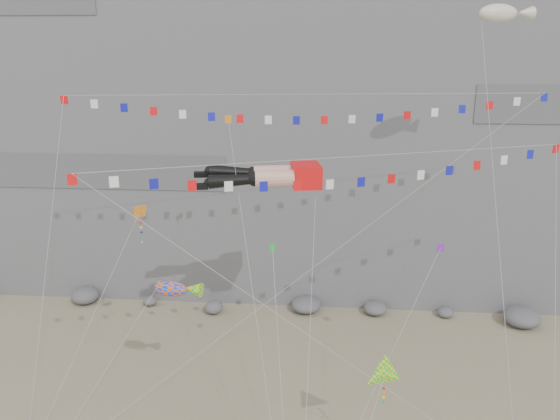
# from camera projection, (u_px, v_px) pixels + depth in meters

# --- Properties ---
(cliff) EXTENTS (80.00, 28.00, 50.00)m
(cliff) POSITION_uv_depth(u_px,v_px,m) (315.00, 20.00, 55.21)
(cliff) COLOR slate
(cliff) RESTS_ON ground
(talus_boulders) EXTENTS (60.00, 3.00, 1.20)m
(talus_boulders) POSITION_uv_depth(u_px,v_px,m) (306.00, 305.00, 47.75)
(talus_boulders) COLOR slate
(talus_boulders) RESTS_ON ground
(legs_kite) EXTENTS (8.08, 15.77, 20.43)m
(legs_kite) POSITION_uv_depth(u_px,v_px,m) (271.00, 176.00, 33.81)
(legs_kite) COLOR red
(legs_kite) RESTS_ON ground
(flag_banner_upper) EXTENTS (30.95, 16.18, 27.70)m
(flag_banner_upper) POSITION_uv_depth(u_px,v_px,m) (310.00, 95.00, 35.21)
(flag_banner_upper) COLOR red
(flag_banner_upper) RESTS_ON ground
(flag_banner_lower) EXTENTS (26.30, 11.67, 20.60)m
(flag_banner_lower) POSITION_uv_depth(u_px,v_px,m) (347.00, 157.00, 29.82)
(flag_banner_lower) COLOR red
(flag_banner_lower) RESTS_ON ground
(harlequin_kite) EXTENTS (5.51, 9.64, 15.96)m
(harlequin_kite) POSITION_uv_depth(u_px,v_px,m) (139.00, 213.00, 33.28)
(harlequin_kite) COLOR red
(harlequin_kite) RESTS_ON ground
(fish_windsock) EXTENTS (8.07, 6.39, 12.26)m
(fish_windsock) POSITION_uv_depth(u_px,v_px,m) (171.00, 289.00, 31.07)
(fish_windsock) COLOR #E55D0B
(fish_windsock) RESTS_ON ground
(delta_kite) EXTENTS (4.21, 7.36, 9.49)m
(delta_kite) POSITION_uv_depth(u_px,v_px,m) (385.00, 375.00, 28.04)
(delta_kite) COLOR yellow
(delta_kite) RESTS_ON ground
(blimp_windsock) EXTENTS (3.99, 14.28, 27.42)m
(blimp_windsock) POSITION_uv_depth(u_px,v_px,m) (498.00, 14.00, 33.48)
(blimp_windsock) COLOR beige
(blimp_windsock) RESTS_ON ground
(small_kite_a) EXTENTS (5.45, 14.56, 23.03)m
(small_kite_a) POSITION_uv_depth(u_px,v_px,m) (229.00, 126.00, 35.06)
(small_kite_a) COLOR orange
(small_kite_a) RESTS_ON ground
(small_kite_b) EXTENTS (7.66, 10.54, 15.99)m
(small_kite_b) POSITION_uv_depth(u_px,v_px,m) (439.00, 251.00, 33.25)
(small_kite_b) COLOR purple
(small_kite_b) RESTS_ON ground
(small_kite_c) EXTENTS (2.39, 10.77, 15.19)m
(small_kite_c) POSITION_uv_depth(u_px,v_px,m) (273.00, 254.00, 31.12)
(small_kite_c) COLOR green
(small_kite_c) RESTS_ON ground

